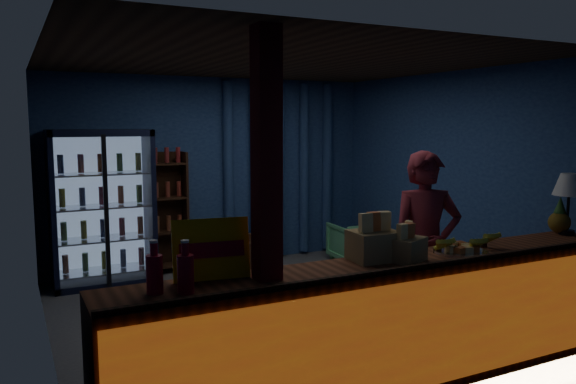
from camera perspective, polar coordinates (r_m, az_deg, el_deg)
name	(u,v)px	position (r m, az deg, el deg)	size (l,w,h in m)	color
ground	(283,309)	(6.13, -0.50, -11.81)	(4.60, 4.60, 0.00)	#515154
room_walls	(283,163)	(5.82, -0.52, 2.98)	(4.60, 4.60, 4.60)	navy
counter	(394,323)	(4.44, 10.71, -12.92)	(4.40, 0.57, 0.99)	brown
support_post	(267,227)	(3.70, -2.16, -3.60)	(0.16, 0.16, 2.60)	maroon
beverage_cooler	(102,208)	(7.27, -18.42, -1.59)	(1.20, 0.62, 1.90)	black
bottle_shelf	(167,213)	(7.59, -12.18, -2.10)	(0.50, 0.28, 1.60)	#3B1E13
curtain_folds	(280,170)	(8.19, -0.82, 2.29)	(1.74, 0.14, 2.50)	navy
framed_picture	(272,139)	(8.06, -1.66, 5.41)	(0.36, 0.04, 0.28)	gold
shopkeeper	(425,248)	(5.19, 13.78, -5.54)	(0.63, 0.42, 1.74)	maroon
green_chair	(354,242)	(8.13, 6.69, -5.06)	(0.60, 0.62, 0.56)	#61C37E
side_table	(250,258)	(7.35, -3.87, -6.71)	(0.56, 0.44, 0.56)	#3B1E13
yellow_sign	(211,249)	(3.76, -7.80, -5.78)	(0.52, 0.17, 0.41)	yellow
soda_bottles	(170,272)	(3.51, -11.89, -7.95)	(0.27, 0.18, 0.33)	#AD0B23
snack_box_left	(374,243)	(4.30, 8.70, -5.17)	(0.36, 0.30, 0.37)	#9A814A
snack_box_centre	(406,247)	(4.32, 11.89, -5.52)	(0.34, 0.32, 0.29)	#9A814A
pastry_tray	(461,250)	(4.70, 17.14, -5.68)	(0.43, 0.43, 0.07)	silver
banana_bunches	(467,242)	(4.75, 17.76, -4.89)	(0.72, 0.28, 0.16)	yellow
table_lamp	(569,187)	(5.76, 26.68, 0.47)	(0.29, 0.29, 0.57)	black
pineapple	(560,219)	(5.81, 25.87, -2.48)	(0.20, 0.20, 0.34)	olive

